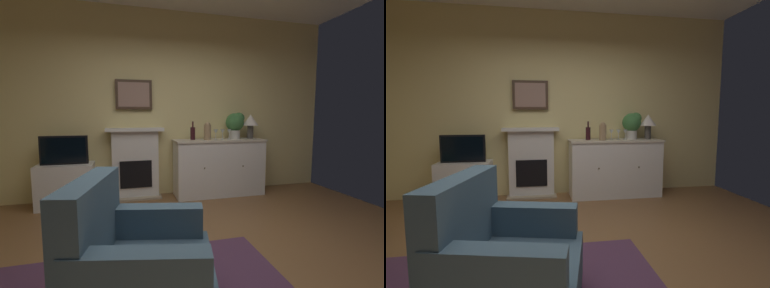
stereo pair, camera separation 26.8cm
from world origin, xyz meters
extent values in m
cube|color=brown|center=(0.00, 0.00, -0.05)|extent=(5.70, 4.57, 0.10)
cube|color=#EAD68C|center=(0.00, 2.26, 1.46)|extent=(5.70, 0.06, 2.93)
cube|color=white|center=(-0.48, 2.14, 0.53)|extent=(0.70, 0.18, 1.05)
cube|color=tan|center=(-0.48, 2.04, 0.01)|extent=(0.77, 0.20, 0.03)
cube|color=black|center=(-0.48, 2.04, 0.39)|extent=(0.48, 0.02, 0.42)
cube|color=white|center=(-0.48, 2.11, 1.07)|extent=(0.87, 0.27, 0.05)
cube|color=#473323|center=(-0.48, 2.18, 1.61)|extent=(0.55, 0.03, 0.45)
cube|color=#9E7A6B|center=(-0.48, 2.16, 1.61)|extent=(0.47, 0.01, 0.37)
cube|color=white|center=(0.84, 1.95, 0.44)|extent=(1.44, 0.45, 0.88)
cube|color=beige|center=(0.84, 1.95, 0.89)|extent=(1.47, 0.48, 0.03)
sphere|color=brown|center=(0.52, 1.72, 0.50)|extent=(0.02, 0.02, 0.02)
sphere|color=brown|center=(1.16, 1.72, 0.50)|extent=(0.02, 0.02, 0.02)
cylinder|color=#4C4742|center=(1.39, 1.95, 1.02)|extent=(0.10, 0.10, 0.22)
cone|color=silver|center=(1.39, 1.95, 1.22)|extent=(0.26, 0.26, 0.18)
cylinder|color=#331419|center=(0.41, 1.99, 1.01)|extent=(0.08, 0.08, 0.20)
cylinder|color=#331419|center=(0.41, 1.99, 1.15)|extent=(0.03, 0.03, 0.09)
cylinder|color=silver|center=(0.77, 1.92, 0.91)|extent=(0.06, 0.06, 0.00)
cylinder|color=silver|center=(0.77, 1.92, 0.96)|extent=(0.01, 0.01, 0.09)
cone|color=silver|center=(0.77, 1.92, 1.04)|extent=(0.07, 0.07, 0.07)
cylinder|color=silver|center=(0.88, 1.90, 0.91)|extent=(0.06, 0.06, 0.00)
cylinder|color=silver|center=(0.88, 1.90, 0.96)|extent=(0.01, 0.01, 0.09)
cone|color=silver|center=(0.88, 1.90, 1.04)|extent=(0.07, 0.07, 0.07)
cylinder|color=silver|center=(0.99, 1.90, 0.91)|extent=(0.06, 0.06, 0.00)
cylinder|color=silver|center=(0.99, 1.90, 0.96)|extent=(0.01, 0.01, 0.09)
cone|color=silver|center=(0.99, 1.90, 1.04)|extent=(0.07, 0.07, 0.07)
cylinder|color=#9E7F5B|center=(0.63, 1.90, 1.03)|extent=(0.11, 0.11, 0.24)
sphere|color=#9E7F5B|center=(0.63, 1.90, 1.15)|extent=(0.08, 0.08, 0.08)
cube|color=white|center=(-1.45, 1.97, 0.31)|extent=(0.75, 0.42, 0.61)
cube|color=black|center=(-1.45, 1.95, 0.81)|extent=(0.62, 0.06, 0.40)
cube|color=black|center=(-1.45, 1.91, 0.81)|extent=(0.57, 0.01, 0.35)
cylinder|color=beige|center=(1.13, 2.00, 0.98)|extent=(0.18, 0.18, 0.14)
sphere|color=#3D753D|center=(1.13, 2.00, 1.18)|extent=(0.30, 0.30, 0.30)
sphere|color=#3D753D|center=(1.19, 1.97, 1.25)|extent=(0.18, 0.18, 0.18)
cube|color=#3F596B|center=(-0.53, -0.48, 0.26)|extent=(0.95, 0.92, 0.32)
cube|color=#3F596B|center=(-0.85, -0.40, 0.67)|extent=(0.32, 0.78, 0.50)
cube|color=#3F596B|center=(-0.60, -0.79, 0.53)|extent=(0.73, 0.30, 0.22)
cube|color=#3F596B|center=(-0.46, -0.16, 0.53)|extent=(0.73, 0.30, 0.22)
cylinder|color=#473323|center=(-0.13, -0.24, 0.05)|extent=(0.05, 0.05, 0.10)
cylinder|color=#473323|center=(-0.79, -0.09, 0.05)|extent=(0.05, 0.05, 0.10)
camera|label=1|loc=(-0.65, -2.01, 1.29)|focal=24.59mm
camera|label=2|loc=(-0.39, -2.06, 1.29)|focal=24.59mm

